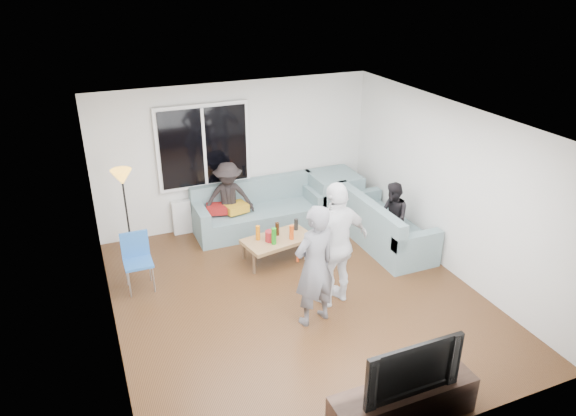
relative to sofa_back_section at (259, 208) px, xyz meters
name	(u,v)px	position (x,y,z in m)	size (l,w,h in m)	color
floor	(298,298)	(-0.22, -2.27, -0.45)	(5.00, 5.50, 0.04)	#56351C
ceiling	(299,120)	(-0.22, -2.27, 2.20)	(5.00, 5.50, 0.04)	white
wall_back	(236,154)	(-0.22, 0.50, 0.88)	(5.00, 0.04, 2.60)	silver
wall_front	(421,339)	(-0.22, -5.04, 0.88)	(5.00, 0.04, 2.60)	silver
wall_left	(102,252)	(-2.74, -2.27, 0.88)	(0.04, 5.50, 2.60)	silver
wall_right	(451,189)	(2.30, -2.27, 0.88)	(0.04, 5.50, 2.60)	silver
window_frame	(204,146)	(-0.82, 0.42, 1.12)	(1.62, 0.06, 1.47)	white
window_glass	(204,147)	(-0.82, 0.38, 1.12)	(1.50, 0.02, 1.35)	black
window_mullion	(204,147)	(-0.82, 0.37, 1.12)	(0.05, 0.03, 1.35)	white
radiator	(209,213)	(-0.82, 0.38, -0.11)	(1.30, 0.12, 0.62)	silver
potted_plant	(225,186)	(-0.50, 0.35, 0.36)	(0.19, 0.15, 0.34)	#2C6829
vase	(198,194)	(-1.00, 0.35, 0.29)	(0.18, 0.18, 0.19)	white
sofa_back_section	(259,208)	(0.00, 0.00, 0.00)	(2.30, 0.85, 0.85)	slate
sofa_right_section	(385,221)	(1.80, -1.35, 0.00)	(0.85, 2.00, 0.85)	slate
sofa_corner	(333,195)	(1.50, 0.00, 0.00)	(0.85, 0.85, 0.85)	slate
cushion_yellow	(236,208)	(-0.43, -0.02, 0.09)	(0.38, 0.32, 0.14)	#C18A1C
cushion_red	(217,209)	(-0.75, 0.06, 0.09)	(0.36, 0.30, 0.13)	maroon
coffee_table	(278,249)	(-0.09, -1.17, -0.22)	(1.10, 0.60, 0.40)	#A0744D
pitcher	(270,236)	(-0.23, -1.21, 0.06)	(0.17, 0.17, 0.17)	maroon
side_chair	(138,263)	(-2.27, -1.17, 0.01)	(0.40, 0.40, 0.86)	#2961B1
floor_lamp	(127,217)	(-2.27, -0.27, 0.36)	(0.32, 0.32, 1.56)	gold
player_left	(315,266)	(-0.24, -2.85, 0.43)	(0.62, 0.41, 1.70)	#55545A
player_right	(337,245)	(0.24, -2.54, 0.48)	(1.06, 0.44, 1.81)	silver
spectator_right	(392,217)	(1.80, -1.54, 0.17)	(0.57, 0.45, 1.18)	black
spectator_back	(229,199)	(-0.53, 0.03, 0.25)	(0.87, 0.50, 1.34)	black
tv_console	(403,404)	(-0.12, -4.77, -0.20)	(1.60, 0.40, 0.44)	#35231A
television	(408,364)	(-0.12, -4.77, 0.33)	(1.08, 0.14, 0.62)	black
bottle_c	(277,229)	(-0.06, -1.06, 0.09)	(0.07, 0.07, 0.22)	black
bottle_b	(274,236)	(-0.22, -1.32, 0.11)	(0.08, 0.08, 0.27)	#1D8E19
bottle_a	(258,233)	(-0.40, -1.09, 0.10)	(0.07, 0.07, 0.24)	orange
bottle_d	(292,232)	(0.10, -1.28, 0.09)	(0.07, 0.07, 0.24)	#F45415
bottle_e	(296,224)	(0.30, -1.00, 0.07)	(0.07, 0.07, 0.19)	black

